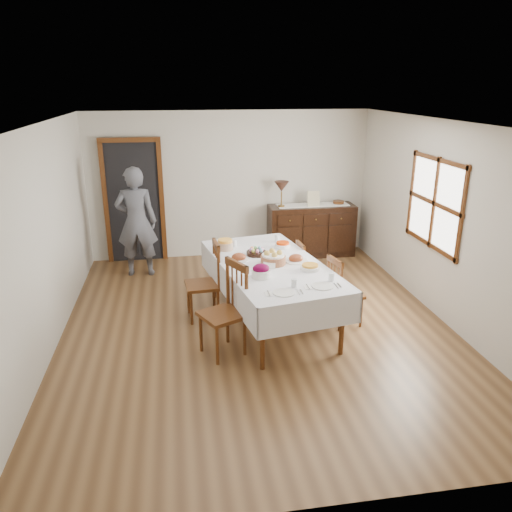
{
  "coord_description": "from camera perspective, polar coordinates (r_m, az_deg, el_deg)",
  "views": [
    {
      "loc": [
        -0.96,
        -5.82,
        3.04
      ],
      "look_at": [
        0.0,
        0.1,
        0.95
      ],
      "focal_mm": 35.0,
      "sensor_mm": 36.0,
      "label": 1
    }
  ],
  "objects": [
    {
      "name": "chair_left_near",
      "position": [
        5.82,
        -3.41,
        -6.01
      ],
      "size": [
        0.62,
        0.62,
        1.11
      ],
      "rotation": [
        0.0,
        0.0,
        -1.11
      ],
      "color": "#512910",
      "rests_on": "ground"
    },
    {
      "name": "beet_bowl",
      "position": [
        5.93,
        0.58,
        -1.76
      ],
      "size": [
        0.23,
        0.23,
        0.17
      ],
      "color": "white",
      "rests_on": "dining_table"
    },
    {
      "name": "person",
      "position": [
        8.32,
        -13.54,
        4.22
      ],
      "size": [
        0.62,
        0.42,
        1.93
      ],
      "primitive_type": "imported",
      "rotation": [
        0.0,
        0.0,
        3.09
      ],
      "color": "#4F515A",
      "rests_on": "ground"
    },
    {
      "name": "carrot_bowl",
      "position": [
        7.01,
        3.07,
        1.26
      ],
      "size": [
        0.22,
        0.22,
        0.09
      ],
      "color": "white",
      "rests_on": "dining_table"
    },
    {
      "name": "chair_right_near",
      "position": [
        6.59,
        9.81,
        -3.98
      ],
      "size": [
        0.47,
        0.47,
        0.94
      ],
      "rotation": [
        0.0,
        0.0,
        1.78
      ],
      "color": "#512910",
      "rests_on": "ground"
    },
    {
      "name": "glass_far_b",
      "position": [
        7.25,
        2.44,
        2.01
      ],
      "size": [
        0.07,
        0.07,
        0.11
      ],
      "color": "white",
      "rests_on": "dining_table"
    },
    {
      "name": "butter_dish",
      "position": [
        6.24,
        1.51,
        -1.08
      ],
      "size": [
        0.15,
        0.11,
        0.07
      ],
      "color": "white",
      "rests_on": "dining_table"
    },
    {
      "name": "egg_basket",
      "position": [
        6.71,
        0.05,
        0.42
      ],
      "size": [
        0.27,
        0.27,
        0.11
      ],
      "color": "black",
      "rests_on": "dining_table"
    },
    {
      "name": "ham_platter_b",
      "position": [
        6.5,
        4.58,
        -0.35
      ],
      "size": [
        0.31,
        0.31,
        0.11
      ],
      "color": "white",
      "rests_on": "dining_table"
    },
    {
      "name": "glass_far_a",
      "position": [
        7.07,
        -2.5,
        1.5
      ],
      "size": [
        0.07,
        0.07,
        0.1
      ],
      "color": "white",
      "rests_on": "dining_table"
    },
    {
      "name": "dining_table",
      "position": [
        6.44,
        1.69,
        -1.65
      ],
      "size": [
        1.66,
        2.63,
        0.84
      ],
      "rotation": [
        0.0,
        0.0,
        0.18
      ],
      "color": "white",
      "rests_on": "ground"
    },
    {
      "name": "chair_right_far",
      "position": [
        7.27,
        5.92,
        -1.76
      ],
      "size": [
        0.39,
        0.39,
        0.89
      ],
      "rotation": [
        0.0,
        0.0,
        1.63
      ],
      "color": "#512910",
      "rests_on": "ground"
    },
    {
      "name": "ham_platter_a",
      "position": [
        6.53,
        -1.99,
        -0.19
      ],
      "size": [
        0.27,
        0.27,
        0.11
      ],
      "color": "white",
      "rests_on": "dining_table"
    },
    {
      "name": "room_shell",
      "position": [
        6.45,
        -1.74,
        6.67
      ],
      "size": [
        5.02,
        6.02,
        2.65
      ],
      "color": "silver",
      "rests_on": "ground"
    },
    {
      "name": "sideboard",
      "position": [
        9.24,
        6.31,
        2.94
      ],
      "size": [
        1.57,
        0.57,
        0.94
      ],
      "color": "black",
      "rests_on": "ground"
    },
    {
      "name": "bread_basket",
      "position": [
        6.37,
        1.97,
        -0.29
      ],
      "size": [
        0.32,
        0.32,
        0.19
      ],
      "color": "brown",
      "rests_on": "dining_table"
    },
    {
      "name": "chair_left_far",
      "position": [
        6.71,
        -5.69,
        -2.78
      ],
      "size": [
        0.47,
        0.47,
        1.06
      ],
      "rotation": [
        0.0,
        0.0,
        -1.49
      ],
      "color": "#512910",
      "rests_on": "ground"
    },
    {
      "name": "ground",
      "position": [
        6.64,
        0.14,
        -8.05
      ],
      "size": [
        6.0,
        6.0,
        0.0
      ],
      "primitive_type": "plane",
      "color": "brown"
    },
    {
      "name": "pineapple_bowl",
      "position": [
        6.93,
        -3.54,
        1.3
      ],
      "size": [
        0.22,
        0.22,
        0.15
      ],
      "color": "tan",
      "rests_on": "dining_table"
    },
    {
      "name": "casserole_dish",
      "position": [
        6.22,
        6.2,
        -1.28
      ],
      "size": [
        0.24,
        0.24,
        0.07
      ],
      "color": "white",
      "rests_on": "dining_table"
    },
    {
      "name": "setting_right",
      "position": [
        5.79,
        7.89,
        -3.08
      ],
      "size": [
        0.44,
        0.31,
        0.1
      ],
      "color": "white",
      "rests_on": "dining_table"
    },
    {
      "name": "setting_left",
      "position": [
        5.57,
        3.55,
        -3.83
      ],
      "size": [
        0.44,
        0.31,
        0.1
      ],
      "color": "white",
      "rests_on": "dining_table"
    },
    {
      "name": "table_lamp",
      "position": [
        8.89,
        2.94,
        7.85
      ],
      "size": [
        0.26,
        0.26,
        0.46
      ],
      "color": "brown",
      "rests_on": "sideboard"
    },
    {
      "name": "runner",
      "position": [
        9.15,
        6.5,
        5.83
      ],
      "size": [
        1.3,
        0.35,
        0.01
      ],
      "color": "white",
      "rests_on": "sideboard"
    },
    {
      "name": "deco_bowl",
      "position": [
        9.3,
        9.41,
        6.07
      ],
      "size": [
        0.2,
        0.2,
        0.06
      ],
      "color": "#512910",
      "rests_on": "sideboard"
    },
    {
      "name": "picture_frame",
      "position": [
        9.01,
        6.59,
        6.5
      ],
      "size": [
        0.22,
        0.08,
        0.28
      ],
      "color": "#C6BC92",
      "rests_on": "sideboard"
    }
  ]
}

